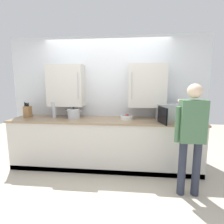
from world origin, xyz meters
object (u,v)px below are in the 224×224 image
object	(u,v)px
knife_block	(28,112)
stock_pot	(74,114)
fruit_bowl	(127,117)
thermos_flask	(54,110)
microwave_oven	(170,112)
person_figure	(191,131)

from	to	relation	value
knife_block	stock_pot	distance (m)	0.96
fruit_bowl	stock_pot	distance (m)	1.03
fruit_bowl	thermos_flask	size ratio (longest dim) A/B	0.72
knife_block	thermos_flask	world-z (taller)	thermos_flask
stock_pot	microwave_oven	bearing A→B (deg)	0.35
microwave_oven	stock_pot	world-z (taller)	microwave_oven
thermos_flask	person_figure	size ratio (longest dim) A/B	0.19
stock_pot	person_figure	world-z (taller)	person_figure
fruit_bowl	thermos_flask	world-z (taller)	thermos_flask
microwave_oven	thermos_flask	world-z (taller)	thermos_flask
thermos_flask	knife_block	bearing A→B (deg)	178.37
microwave_oven	thermos_flask	xyz separation A→B (m)	(-2.22, 0.00, 0.01)
microwave_oven	person_figure	distance (m)	0.82
stock_pot	thermos_flask	bearing A→B (deg)	177.70
microwave_oven	thermos_flask	distance (m)	2.22
fruit_bowl	knife_block	bearing A→B (deg)	179.68
fruit_bowl	thermos_flask	bearing A→B (deg)	-179.81
fruit_bowl	person_figure	distance (m)	1.23
microwave_oven	stock_pot	distance (m)	1.82
fruit_bowl	knife_block	xyz separation A→B (m)	(-1.99, 0.01, 0.07)
person_figure	fruit_bowl	bearing A→B (deg)	138.76
thermos_flask	fruit_bowl	bearing A→B (deg)	0.19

